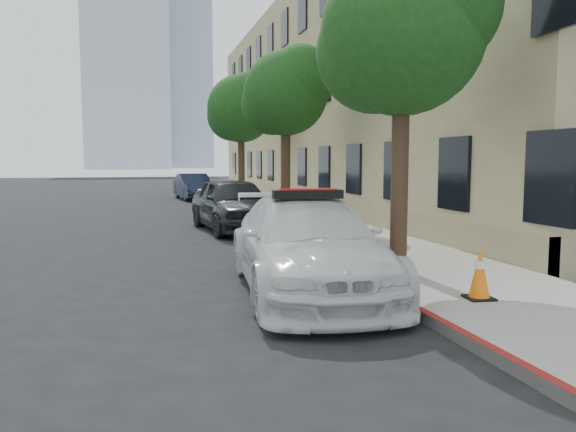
# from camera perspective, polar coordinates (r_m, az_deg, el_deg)

# --- Properties ---
(ground) EXTENTS (120.00, 120.00, 0.00)m
(ground) POSITION_cam_1_polar(r_m,az_deg,el_deg) (11.27, -6.99, -5.05)
(ground) COLOR black
(ground) RESTS_ON ground
(sidewalk) EXTENTS (3.20, 50.00, 0.15)m
(sidewalk) POSITION_cam_1_polar(r_m,az_deg,el_deg) (21.67, -1.08, 0.38)
(sidewalk) COLOR gray
(sidewalk) RESTS_ON ground
(curb_strip) EXTENTS (0.12, 50.00, 0.15)m
(curb_strip) POSITION_cam_1_polar(r_m,az_deg,el_deg) (21.36, -5.10, 0.28)
(curb_strip) COLOR maroon
(curb_strip) RESTS_ON ground
(building) EXTENTS (8.00, 36.00, 10.00)m
(building) POSITION_cam_1_polar(r_m,az_deg,el_deg) (28.22, 7.79, 11.59)
(building) COLOR tan
(building) RESTS_ON ground
(tower_left) EXTENTS (18.00, 14.00, 60.00)m
(tower_left) POSITION_cam_1_polar(r_m,az_deg,el_deg) (133.94, -16.16, 17.55)
(tower_left) COLOR #9EA8B7
(tower_left) RESTS_ON ground
(tower_right) EXTENTS (14.00, 14.00, 44.00)m
(tower_right) POSITION_cam_1_polar(r_m,az_deg,el_deg) (147.69, -10.73, 13.39)
(tower_right) COLOR #9EA8B7
(tower_right) RESTS_ON ground
(tree_near) EXTENTS (2.92, 2.82, 5.62)m
(tree_near) POSITION_cam_1_polar(r_m,az_deg,el_deg) (10.21, 11.74, 17.90)
(tree_near) COLOR black
(tree_near) RESTS_ON sidewalk
(tree_mid) EXTENTS (2.77, 2.64, 5.43)m
(tree_mid) POSITION_cam_1_polar(r_m,az_deg,el_deg) (17.64, -0.14, 12.45)
(tree_mid) COLOR black
(tree_mid) RESTS_ON sidewalk
(tree_far) EXTENTS (3.10, 3.00, 5.81)m
(tree_far) POSITION_cam_1_polar(r_m,az_deg,el_deg) (25.44, -4.73, 10.88)
(tree_far) COLOR black
(tree_far) RESTS_ON sidewalk
(police_car) EXTENTS (2.54, 5.34, 1.65)m
(police_car) POSITION_cam_1_polar(r_m,az_deg,el_deg) (8.90, 1.98, -2.97)
(police_car) COLOR silver
(police_car) RESTS_ON ground
(parked_car_mid) EXTENTS (2.36, 4.85, 1.59)m
(parked_car_mid) POSITION_cam_1_polar(r_m,az_deg,el_deg) (16.73, -5.55, 1.24)
(parked_car_mid) COLOR black
(parked_car_mid) RESTS_ON ground
(parked_car_far) EXTENTS (1.93, 4.29, 1.37)m
(parked_car_far) POSITION_cam_1_polar(r_m,az_deg,el_deg) (30.15, -9.57, 2.97)
(parked_car_far) COLOR #151A35
(parked_car_far) RESTS_ON ground
(fire_hydrant) EXTENTS (0.39, 0.35, 0.91)m
(fire_hydrant) POSITION_cam_1_polar(r_m,az_deg,el_deg) (10.66, 6.44, -2.42)
(fire_hydrant) COLOR silver
(fire_hydrant) RESTS_ON sidewalk
(traffic_cone) EXTENTS (0.41, 0.41, 0.72)m
(traffic_cone) POSITION_cam_1_polar(r_m,az_deg,el_deg) (8.35, 18.90, -5.61)
(traffic_cone) COLOR black
(traffic_cone) RESTS_ON sidewalk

